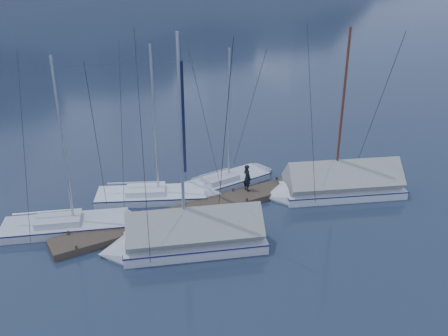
{
  "coord_description": "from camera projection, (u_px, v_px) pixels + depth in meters",
  "views": [
    {
      "loc": [
        -11.56,
        -17.29,
        11.76
      ],
      "look_at": [
        0.0,
        2.0,
        2.2
      ],
      "focal_mm": 38.0,
      "sensor_mm": 36.0,
      "label": 1
    }
  ],
  "objects": [
    {
      "name": "ground",
      "position": [
        245.0,
        222.0,
        23.72
      ],
      "size": [
        1000.0,
        1000.0,
        0.0
      ],
      "primitive_type": "plane",
      "color": "#162132",
      "rests_on": "ground"
    },
    {
      "name": "dock",
      "position": [
        224.0,
        204.0,
        25.25
      ],
      "size": [
        18.0,
        1.5,
        0.54
      ],
      "color": "#382D23",
      "rests_on": "ground"
    },
    {
      "name": "mooring_posts",
      "position": [
        216.0,
        202.0,
        24.92
      ],
      "size": [
        15.12,
        1.52,
        0.35
      ],
      "color": "#382D23",
      "rests_on": "ground"
    },
    {
      "name": "sailboat_open_left",
      "position": [
        85.0,
        225.0,
        23.1
      ],
      "size": [
        7.19,
        4.31,
        9.19
      ],
      "color": "silver",
      "rests_on": "ground"
    },
    {
      "name": "sailboat_open_mid",
      "position": [
        168.0,
        196.0,
        26.03
      ],
      "size": [
        7.09,
        4.8,
        9.18
      ],
      "color": "white",
      "rests_on": "ground"
    },
    {
      "name": "sailboat_open_right",
      "position": [
        235.0,
        179.0,
        28.09
      ],
      "size": [
        6.65,
        2.8,
        8.63
      ],
      "color": "silver",
      "rests_on": "ground"
    },
    {
      "name": "sailboat_covered_near",
      "position": [
        332.0,
        187.0,
        26.32
      ],
      "size": [
        8.07,
        5.15,
        10.1
      ],
      "color": "white",
      "rests_on": "ground"
    },
    {
      "name": "sailboat_covered_far",
      "position": [
        181.0,
        239.0,
        21.23
      ],
      "size": [
        7.79,
        4.73,
        10.49
      ],
      "color": "silver",
      "rests_on": "ground"
    },
    {
      "name": "person",
      "position": [
        247.0,
        178.0,
        25.99
      ],
      "size": [
        0.39,
        0.57,
        1.52
      ],
      "primitive_type": "imported",
      "rotation": [
        0.0,
        0.0,
        1.62
      ],
      "color": "black",
      "rests_on": "dock"
    }
  ]
}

